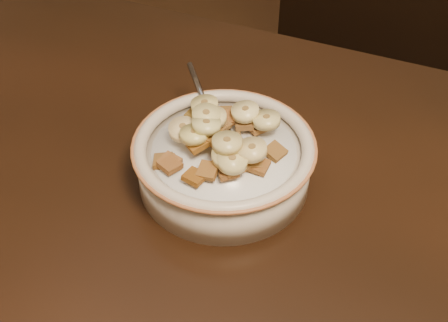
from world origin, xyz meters
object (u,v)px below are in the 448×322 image
at_px(chair, 339,95).
at_px(spoon, 216,130).
at_px(cereal_bowl, 224,166).
at_px(table, 147,257).

relative_size(chair, spoon, 20.46).
distance_m(cereal_bowl, spoon, 0.04).
bearing_deg(chair, spoon, -89.09).
bearing_deg(table, cereal_bowl, 73.22).
relative_size(chair, cereal_bowl, 4.91).
xyz_separation_m(cereal_bowl, spoon, (-0.02, 0.02, 0.03)).
bearing_deg(spoon, table, 42.22).
height_order(table, cereal_bowl, cereal_bowl).
distance_m(table, cereal_bowl, 0.13).
bearing_deg(cereal_bowl, chair, 89.25).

